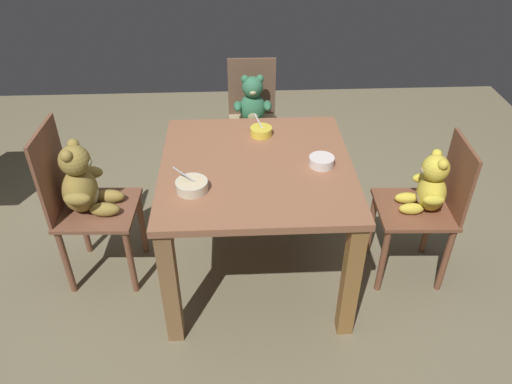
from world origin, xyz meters
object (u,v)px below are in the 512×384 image
object	(u,v)px
dining_table	(256,187)
porridge_bowl_cream_near_left	(192,186)
teddy_chair_near_right	(428,196)
porridge_bowl_yellow_far_center	(261,131)
porridge_bowl_white_near_right	(322,161)
teddy_chair_near_left	(83,191)
teddy_chair_far_center	(253,116)

from	to	relation	value
dining_table	porridge_bowl_cream_near_left	size ratio (longest dim) A/B	6.33
dining_table	porridge_bowl_cream_near_left	bearing A→B (deg)	-145.92
teddy_chair_near_right	porridge_bowl_yellow_far_center	bearing A→B (deg)	-18.87
dining_table	porridge_bowl_white_near_right	world-z (taller)	porridge_bowl_white_near_right
porridge_bowl_cream_near_left	porridge_bowl_yellow_far_center	xyz separation A→B (m)	(0.36, 0.53, -0.00)
dining_table	teddy_chair_near_left	size ratio (longest dim) A/B	1.08
teddy_chair_far_center	teddy_chair_near_right	bearing A→B (deg)	43.17
teddy_chair_near_right	teddy_chair_near_left	size ratio (longest dim) A/B	0.91
teddy_chair_near_right	teddy_chair_near_left	xyz separation A→B (m)	(-1.86, 0.08, 0.04)
porridge_bowl_yellow_far_center	porridge_bowl_white_near_right	xyz separation A→B (m)	(0.29, -0.33, 0.00)
teddy_chair_far_center	porridge_bowl_cream_near_left	bearing A→B (deg)	-16.14
teddy_chair_far_center	teddy_chair_near_right	distance (m)	1.33
dining_table	porridge_bowl_white_near_right	xyz separation A→B (m)	(0.33, -0.02, 0.16)
dining_table	teddy_chair_near_right	world-z (taller)	teddy_chair_near_right
dining_table	porridge_bowl_yellow_far_center	world-z (taller)	porridge_bowl_yellow_far_center
teddy_chair_far_center	porridge_bowl_yellow_far_center	size ratio (longest dim) A/B	7.35
teddy_chair_far_center	teddy_chair_near_left	world-z (taller)	teddy_chair_near_left
dining_table	porridge_bowl_yellow_far_center	distance (m)	0.35
teddy_chair_near_right	porridge_bowl_cream_near_left	size ratio (longest dim) A/B	5.33
teddy_chair_near_left	teddy_chair_far_center	bearing A→B (deg)	45.54
dining_table	porridge_bowl_yellow_far_center	size ratio (longest dim) A/B	8.31
porridge_bowl_yellow_far_center	teddy_chair_near_left	bearing A→B (deg)	-164.94
teddy_chair_near_left	porridge_bowl_white_near_right	xyz separation A→B (m)	(1.26, -0.07, 0.19)
porridge_bowl_white_near_right	teddy_chair_far_center	bearing A→B (deg)	107.96
teddy_chair_far_center	teddy_chair_near_right	xyz separation A→B (m)	(0.91, -0.97, -0.01)
dining_table	teddy_chair_near_right	distance (m)	0.93
dining_table	teddy_chair_far_center	world-z (taller)	teddy_chair_far_center
teddy_chair_far_center	porridge_bowl_yellow_far_center	distance (m)	0.67
teddy_chair_near_left	porridge_bowl_yellow_far_center	bearing A→B (deg)	17.41
teddy_chair_near_left	teddy_chair_near_right	bearing A→B (deg)	-0.20
teddy_chair_far_center	porridge_bowl_white_near_right	distance (m)	1.04
teddy_chair_near_right	dining_table	bearing A→B (deg)	0.22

